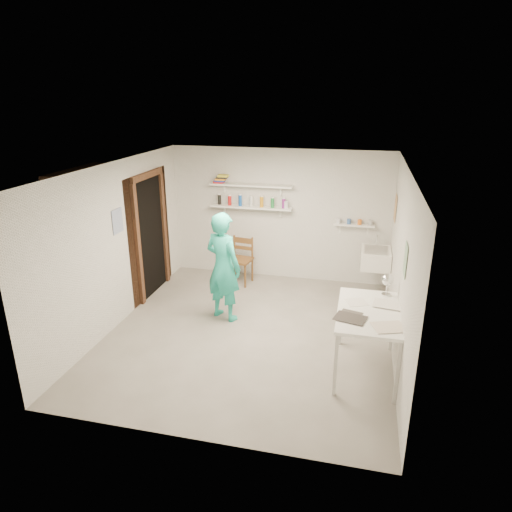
% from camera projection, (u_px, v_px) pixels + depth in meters
% --- Properties ---
extents(floor, '(4.00, 4.50, 0.02)m').
position_uv_depth(floor, '(250.00, 333.00, 6.67)').
color(floor, slate).
rests_on(floor, ground).
extents(ceiling, '(4.00, 4.50, 0.02)m').
position_uv_depth(ceiling, '(249.00, 167.00, 5.86)').
color(ceiling, silver).
rests_on(ceiling, wall_back).
extents(wall_back, '(4.00, 0.02, 2.40)m').
position_uv_depth(wall_back, '(279.00, 215.00, 8.34)').
color(wall_back, silver).
rests_on(wall_back, ground).
extents(wall_front, '(4.00, 0.02, 2.40)m').
position_uv_depth(wall_front, '(190.00, 336.00, 4.20)').
color(wall_front, silver).
rests_on(wall_front, ground).
extents(wall_left, '(0.02, 4.50, 2.40)m').
position_uv_depth(wall_left, '(117.00, 245.00, 6.70)').
color(wall_left, silver).
rests_on(wall_left, ground).
extents(wall_right, '(0.02, 4.50, 2.40)m').
position_uv_depth(wall_right, '(402.00, 267.00, 5.83)').
color(wall_right, silver).
rests_on(wall_right, ground).
extents(doorway_recess, '(0.02, 0.90, 2.00)m').
position_uv_depth(doorway_recess, '(151.00, 237.00, 7.73)').
color(doorway_recess, black).
rests_on(doorway_recess, wall_left).
extents(corridor_box, '(1.40, 1.50, 2.10)m').
position_uv_depth(corridor_box, '(113.00, 231.00, 7.86)').
color(corridor_box, brown).
rests_on(corridor_box, ground).
extents(door_lintel, '(0.06, 1.05, 0.10)m').
position_uv_depth(door_lintel, '(147.00, 175.00, 7.37)').
color(door_lintel, brown).
rests_on(door_lintel, wall_left).
extents(door_jamb_near, '(0.06, 0.10, 2.00)m').
position_uv_depth(door_jamb_near, '(138.00, 246.00, 7.26)').
color(door_jamb_near, brown).
rests_on(door_jamb_near, ground).
extents(door_jamb_far, '(0.06, 0.10, 2.00)m').
position_uv_depth(door_jamb_far, '(164.00, 229.00, 8.18)').
color(door_jamb_far, brown).
rests_on(door_jamb_far, ground).
extents(shelf_lower, '(1.50, 0.22, 0.03)m').
position_uv_depth(shelf_lower, '(251.00, 207.00, 8.27)').
color(shelf_lower, white).
rests_on(shelf_lower, wall_back).
extents(shelf_upper, '(1.50, 0.22, 0.03)m').
position_uv_depth(shelf_upper, '(251.00, 185.00, 8.14)').
color(shelf_upper, white).
rests_on(shelf_upper, wall_back).
extents(ledge_shelf, '(0.70, 0.14, 0.03)m').
position_uv_depth(ledge_shelf, '(354.00, 225.00, 7.99)').
color(ledge_shelf, white).
rests_on(ledge_shelf, wall_back).
extents(poster_left, '(0.01, 0.28, 0.36)m').
position_uv_depth(poster_left, '(118.00, 221.00, 6.62)').
color(poster_left, '#334C7F').
rests_on(poster_left, wall_left).
extents(poster_right_a, '(0.01, 0.34, 0.42)m').
position_uv_depth(poster_right_a, '(395.00, 208.00, 7.37)').
color(poster_right_a, '#995933').
rests_on(poster_right_a, wall_right).
extents(poster_right_b, '(0.01, 0.30, 0.38)m').
position_uv_depth(poster_right_b, '(405.00, 260.00, 5.23)').
color(poster_right_b, '#3F724C').
rests_on(poster_right_b, wall_right).
extents(belfast_sink, '(0.48, 0.60, 0.30)m').
position_uv_depth(belfast_sink, '(376.00, 258.00, 7.61)').
color(belfast_sink, white).
rests_on(belfast_sink, wall_right).
extents(man, '(0.72, 0.61, 1.69)m').
position_uv_depth(man, '(223.00, 267.00, 6.85)').
color(man, '#24B49D').
rests_on(man, ground).
extents(wall_clock, '(0.29, 0.15, 0.30)m').
position_uv_depth(wall_clock, '(221.00, 245.00, 6.95)').
color(wall_clock, '#F8E2A9').
rests_on(wall_clock, man).
extents(wooden_chair, '(0.47, 0.46, 0.89)m').
position_uv_depth(wooden_chair, '(240.00, 260.00, 8.26)').
color(wooden_chair, brown).
rests_on(wooden_chair, ground).
extents(work_table, '(0.75, 1.26, 0.84)m').
position_uv_depth(work_table, '(367.00, 341.00, 5.62)').
color(work_table, white).
rests_on(work_table, ground).
extents(desk_lamp, '(0.16, 0.16, 0.16)m').
position_uv_depth(desk_lamp, '(388.00, 280.00, 5.82)').
color(desk_lamp, silver).
rests_on(desk_lamp, work_table).
extents(spray_cans, '(1.26, 0.06, 0.17)m').
position_uv_depth(spray_cans, '(251.00, 202.00, 8.24)').
color(spray_cans, black).
rests_on(spray_cans, shelf_lower).
extents(book_stack, '(0.26, 0.14, 0.14)m').
position_uv_depth(book_stack, '(221.00, 179.00, 8.23)').
color(book_stack, red).
rests_on(book_stack, shelf_upper).
extents(ledge_pots, '(0.48, 0.07, 0.09)m').
position_uv_depth(ledge_pots, '(354.00, 222.00, 7.97)').
color(ledge_pots, silver).
rests_on(ledge_pots, ledge_shelf).
extents(papers, '(0.30, 0.22, 0.02)m').
position_uv_depth(papers, '(369.00, 310.00, 5.48)').
color(papers, silver).
rests_on(papers, work_table).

